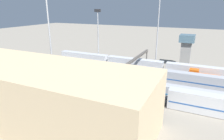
# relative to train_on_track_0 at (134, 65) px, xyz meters

# --- Properties ---
(ground_plane) EXTENTS (400.00, 400.00, 0.00)m
(ground_plane) POSITION_rel_train_on_track_0_xyz_m (-0.05, 12.50, -2.59)
(ground_plane) COLOR gray
(track_bed_0) EXTENTS (140.00, 2.80, 0.12)m
(track_bed_0) POSITION_rel_train_on_track_0_xyz_m (-0.05, 0.00, -2.53)
(track_bed_0) COLOR #4C443D
(track_bed_0) RESTS_ON ground_plane
(track_bed_1) EXTENTS (140.00, 2.80, 0.12)m
(track_bed_1) POSITION_rel_train_on_track_0_xyz_m (-0.05, 5.00, -2.53)
(track_bed_1) COLOR #3D3833
(track_bed_1) RESTS_ON ground_plane
(track_bed_2) EXTENTS (140.00, 2.80, 0.12)m
(track_bed_2) POSITION_rel_train_on_track_0_xyz_m (-0.05, 10.00, -2.53)
(track_bed_2) COLOR #3D3833
(track_bed_2) RESTS_ON ground_plane
(track_bed_3) EXTENTS (140.00, 2.80, 0.12)m
(track_bed_3) POSITION_rel_train_on_track_0_xyz_m (-0.05, 15.00, -2.53)
(track_bed_3) COLOR #3D3833
(track_bed_3) RESTS_ON ground_plane
(track_bed_4) EXTENTS (140.00, 2.80, 0.12)m
(track_bed_4) POSITION_rel_train_on_track_0_xyz_m (-0.05, 20.00, -2.53)
(track_bed_4) COLOR #3D3833
(track_bed_4) RESTS_ON ground_plane
(track_bed_5) EXTENTS (140.00, 2.80, 0.12)m
(track_bed_5) POSITION_rel_train_on_track_0_xyz_m (-0.05, 25.00, -2.53)
(track_bed_5) COLOR #4C443D
(track_bed_5) RESTS_ON ground_plane
(train_on_track_0) EXTENTS (71.40, 3.06, 5.00)m
(train_on_track_0) POSITION_rel_train_on_track_0_xyz_m (0.00, 0.00, 0.00)
(train_on_track_0) COLOR silver
(train_on_track_0) RESTS_ON ground_plane
(train_on_track_1) EXTENTS (10.00, 3.00, 5.00)m
(train_on_track_1) POSITION_rel_train_on_track_0_xyz_m (-25.47, 5.00, -0.44)
(train_on_track_1) COLOR #D85914
(train_on_track_1) RESTS_ON ground_plane
(train_on_track_5) EXTENTS (95.60, 3.06, 5.00)m
(train_on_track_5) POSITION_rel_train_on_track_0_xyz_m (6.82, 25.00, 0.00)
(train_on_track_5) COLOR #B7BABF
(train_on_track_5) RESTS_ON ground_plane
(train_on_track_4) EXTENTS (119.80, 3.06, 3.80)m
(train_on_track_4) POSITION_rel_train_on_track_0_xyz_m (-0.29, 20.00, -0.58)
(train_on_track_4) COLOR #A8AAB2
(train_on_track_4) RESTS_ON ground_plane
(train_on_track_2) EXTENTS (71.40, 3.06, 5.00)m
(train_on_track_2) POSITION_rel_train_on_track_0_xyz_m (-21.58, 10.00, 0.01)
(train_on_track_2) COLOR #A8AAB2
(train_on_track_2) RESTS_ON ground_plane
(light_mast_0) EXTENTS (2.80, 0.70, 24.09)m
(light_mast_0) POSITION_rel_train_on_track_0_xyz_m (18.08, -2.70, 13.03)
(light_mast_0) COLOR #9EA0A5
(light_mast_0) RESTS_ON ground_plane
(light_mast_1) EXTENTS (2.80, 0.70, 32.58)m
(light_mast_1) POSITION_rel_train_on_track_0_xyz_m (18.31, 27.09, 17.64)
(light_mast_1) COLOR #9EA0A5
(light_mast_1) RESTS_ON ground_plane
(light_mast_2) EXTENTS (2.80, 0.70, 30.78)m
(light_mast_2) POSITION_rel_train_on_track_0_xyz_m (-7.71, -3.61, 16.68)
(light_mast_2) COLOR #9EA0A5
(light_mast_2) RESTS_ON ground_plane
(signal_gantry) EXTENTS (0.70, 30.00, 8.80)m
(signal_gantry) POSITION_rel_train_on_track_0_xyz_m (-4.34, 12.50, 4.96)
(signal_gantry) COLOR #4C4742
(signal_gantry) RESTS_ON ground_plane
(maintenance_shed) EXTENTS (58.31, 18.67, 13.01)m
(maintenance_shed) POSITION_rel_train_on_track_0_xyz_m (10.57, 43.80, 3.91)
(maintenance_shed) COLOR tan
(maintenance_shed) RESTS_ON ground_plane
(control_tower) EXTENTS (6.00, 6.00, 14.07)m
(control_tower) POSITION_rel_train_on_track_0_xyz_m (-18.00, -13.58, 5.61)
(control_tower) COLOR gray
(control_tower) RESTS_ON ground_plane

